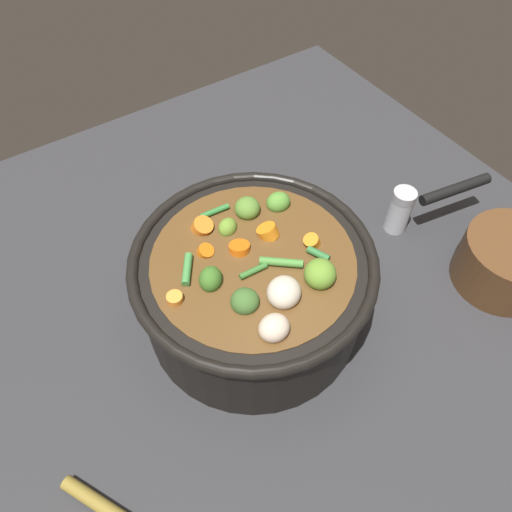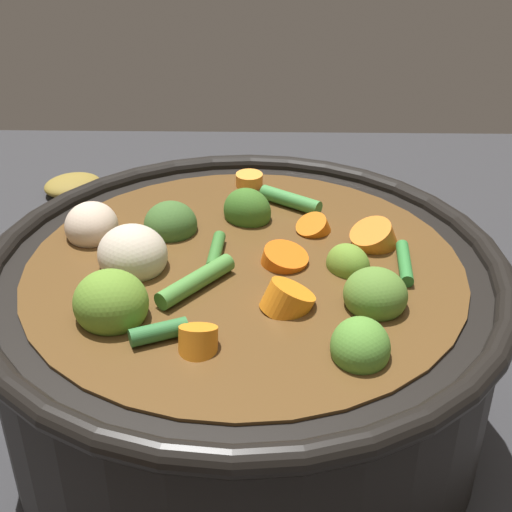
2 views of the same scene
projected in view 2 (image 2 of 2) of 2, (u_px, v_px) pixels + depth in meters
The scene contains 3 objects.
ground_plane at pixel (246, 429), 0.51m from camera, with size 1.10×1.10×0.00m, color #2D2D30.
cooking_pot at pixel (245, 345), 0.47m from camera, with size 0.32×0.32×0.16m.
wooden_spoon at pixel (85, 203), 0.78m from camera, with size 0.18×0.18×0.02m.
Camera 2 is at (0.01, -0.37, 0.37)m, focal length 51.73 mm.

